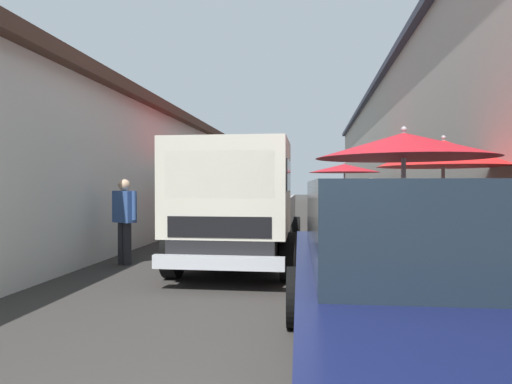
# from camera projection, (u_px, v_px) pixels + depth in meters

# --- Properties ---
(ground) EXTENTS (90.00, 90.00, 0.00)m
(ground) POSITION_uv_depth(u_px,v_px,m) (300.00, 226.00, 14.71)
(ground) COLOR #33302D
(building_left_whitewash) EXTENTS (49.80, 7.50, 3.51)m
(building_left_whitewash) POSITION_uv_depth(u_px,v_px,m) (134.00, 176.00, 17.83)
(building_left_whitewash) COLOR silver
(building_left_whitewash) RESTS_ON ground
(building_right_concrete) EXTENTS (49.80, 7.50, 6.27)m
(building_right_concrete) POSITION_uv_depth(u_px,v_px,m) (490.00, 138.00, 15.98)
(building_right_concrete) COLOR #A39E93
(building_right_concrete) RESTS_ON ground
(fruit_stall_far_right) EXTENTS (2.32, 2.32, 2.26)m
(fruit_stall_far_right) POSITION_uv_depth(u_px,v_px,m) (225.00, 171.00, 10.34)
(fruit_stall_far_right) COLOR #9E9EA3
(fruit_stall_far_right) RESTS_ON ground
(fruit_stall_far_left) EXTENTS (2.10, 2.10, 2.12)m
(fruit_stall_far_left) POSITION_uv_depth(u_px,v_px,m) (399.00, 173.00, 5.16)
(fruit_stall_far_left) COLOR #9E9EA3
(fruit_stall_far_left) RESTS_ON ground
(fruit_stall_near_right) EXTENTS (2.11, 2.11, 2.22)m
(fruit_stall_near_right) POSITION_uv_depth(u_px,v_px,m) (441.00, 171.00, 6.98)
(fruit_stall_near_right) COLOR #9E9EA3
(fruit_stall_near_right) RESTS_ON ground
(fruit_stall_near_left) EXTENTS (2.59, 2.59, 2.24)m
(fruit_stall_near_left) POSITION_uv_depth(u_px,v_px,m) (345.00, 177.00, 15.64)
(fruit_stall_near_left) COLOR #9E9EA3
(fruit_stall_near_left) RESTS_ON ground
(hatchback_car) EXTENTS (3.96, 2.03, 1.45)m
(hatchback_car) POSITION_uv_depth(u_px,v_px,m) (424.00, 286.00, 2.89)
(hatchback_car) COLOR #0F1438
(hatchback_car) RESTS_ON ground
(delivery_truck) EXTENTS (4.94, 2.01, 2.08)m
(delivery_truck) POSITION_uv_depth(u_px,v_px,m) (237.00, 208.00, 7.09)
(delivery_truck) COLOR black
(delivery_truck) RESTS_ON ground
(vendor_by_crates) EXTENTS (0.38, 0.55, 1.52)m
(vendor_by_crates) POSITION_uv_depth(u_px,v_px,m) (124.00, 216.00, 7.63)
(vendor_by_crates) COLOR #232328
(vendor_by_crates) RESTS_ON ground
(vendor_in_shade) EXTENTS (0.40, 0.55, 1.55)m
(vendor_in_shade) POSITION_uv_depth(u_px,v_px,m) (371.00, 212.00, 8.42)
(vendor_in_shade) COLOR #232328
(vendor_in_shade) RESTS_ON ground
(parked_scooter) EXTENTS (1.69, 0.37, 1.14)m
(parked_scooter) POSITION_uv_depth(u_px,v_px,m) (250.00, 214.00, 14.09)
(parked_scooter) COLOR black
(parked_scooter) RESTS_ON ground
(plastic_stool) EXTENTS (0.30, 0.30, 0.43)m
(plastic_stool) POSITION_uv_depth(u_px,v_px,m) (390.00, 232.00, 9.95)
(plastic_stool) COLOR #1E8C3F
(plastic_stool) RESTS_ON ground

